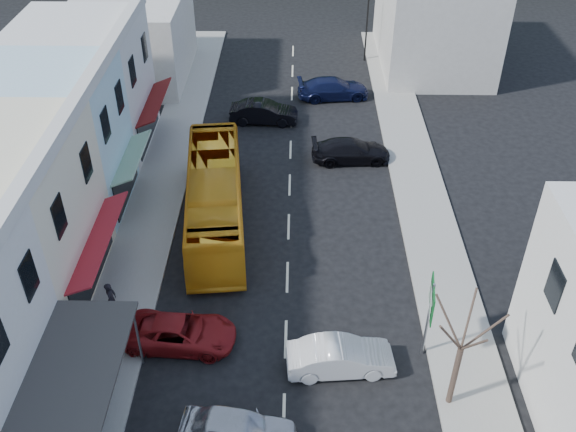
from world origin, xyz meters
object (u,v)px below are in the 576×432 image
(car_red, at_px, (180,332))
(direction_sign, at_px, (428,320))
(street_tree, at_px, (461,349))
(car_silver, at_px, (239,430))
(bus, at_px, (215,199))
(traffic_signal, at_px, (367,27))
(car_white, at_px, (340,357))
(pedestrian_left, at_px, (111,299))

(car_red, relative_size, direction_sign, 1.16)
(street_tree, bearing_deg, car_silver, -167.02)
(bus, distance_m, street_tree, 15.58)
(direction_sign, relative_size, traffic_signal, 0.72)
(car_silver, bearing_deg, traffic_signal, -4.45)
(traffic_signal, bearing_deg, car_white, 74.35)
(car_white, distance_m, pedestrian_left, 10.45)
(bus, distance_m, car_red, 8.68)
(pedestrian_left, xyz_separation_m, street_tree, (14.21, -4.56, 2.13))
(bus, relative_size, traffic_signal, 2.11)
(pedestrian_left, bearing_deg, direction_sign, -97.73)
(car_white, height_order, car_red, same)
(bus, distance_m, direction_sign, 13.23)
(bus, bearing_deg, car_white, -64.44)
(bus, distance_m, car_white, 11.70)
(traffic_signal, bearing_deg, bus, 56.82)
(car_silver, relative_size, car_red, 0.96)
(car_silver, height_order, car_white, same)
(car_white, bearing_deg, car_red, 74.09)
(car_silver, bearing_deg, direction_sign, -51.89)
(bus, xyz_separation_m, car_silver, (2.25, -13.42, -0.85))
(traffic_signal, bearing_deg, car_silver, 68.80)
(car_silver, distance_m, car_white, 5.23)
(pedestrian_left, bearing_deg, traffic_signal, -24.46)
(pedestrian_left, bearing_deg, street_tree, -107.08)
(car_red, bearing_deg, pedestrian_left, 67.62)
(car_white, relative_size, traffic_signal, 0.80)
(bus, height_order, direction_sign, direction_sign)
(car_silver, relative_size, street_tree, 0.70)
(car_red, distance_m, direction_sign, 10.37)
(car_white, xyz_separation_m, car_red, (-6.75, 1.30, 0.00))
(pedestrian_left, distance_m, direction_sign, 13.75)
(car_white, distance_m, street_tree, 5.10)
(bus, height_order, street_tree, street_tree)
(direction_sign, relative_size, street_tree, 0.63)
(bus, relative_size, pedestrian_left, 6.82)
(car_white, relative_size, car_red, 0.96)
(traffic_signal, bearing_deg, car_red, 62.05)
(bus, xyz_separation_m, street_tree, (10.32, -11.56, 1.58))
(car_white, height_order, traffic_signal, traffic_signal)
(pedestrian_left, distance_m, traffic_signal, 31.94)
(car_white, height_order, street_tree, street_tree)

